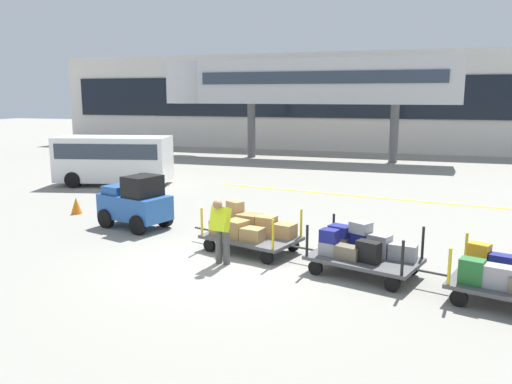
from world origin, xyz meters
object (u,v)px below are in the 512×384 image
at_px(safety_cone_near, 76,206).
at_px(baggage_cart_middle, 362,250).
at_px(shuttle_van, 114,157).
at_px(baggage_cart_lead, 249,230).
at_px(baggage_tug, 135,203).
at_px(baggage_handler, 221,228).

bearing_deg(safety_cone_near, baggage_cart_middle, -17.51).
xyz_separation_m(baggage_cart_middle, shuttle_van, (-11.50, 8.27, 0.70)).
relative_size(baggage_cart_lead, safety_cone_near, 5.60).
relative_size(baggage_tug, safety_cone_near, 4.24).
bearing_deg(safety_cone_near, shuttle_van, 109.90).
relative_size(baggage_cart_middle, baggage_handler, 1.97).
bearing_deg(baggage_cart_middle, baggage_tug, 163.25).
relative_size(baggage_cart_lead, shuttle_van, 0.60).
height_order(baggage_tug, shuttle_van, shuttle_van).
xyz_separation_m(baggage_cart_middle, baggage_handler, (-3.15, -0.36, 0.33)).
bearing_deg(safety_cone_near, baggage_handler, -27.72).
relative_size(baggage_cart_middle, safety_cone_near, 5.60).
distance_m(baggage_tug, baggage_cart_lead, 4.08).
bearing_deg(baggage_cart_middle, baggage_handler, -173.52).
bearing_deg(baggage_cart_lead, shuttle_van, 139.42).
distance_m(baggage_cart_lead, safety_cone_near, 7.06).
xyz_separation_m(baggage_tug, baggage_cart_lead, (3.90, -1.16, -0.21)).
bearing_deg(baggage_tug, shuttle_van, 127.12).
distance_m(baggage_cart_middle, baggage_handler, 3.19).
distance_m(baggage_handler, shuttle_van, 12.01).
height_order(baggage_tug, baggage_cart_middle, baggage_tug).
bearing_deg(safety_cone_near, baggage_cart_lead, -17.69).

